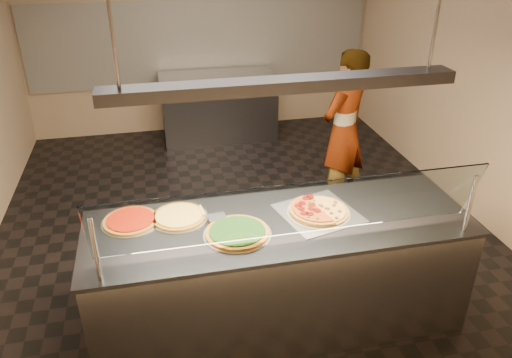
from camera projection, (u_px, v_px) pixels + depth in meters
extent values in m
cube|color=black|center=(243.00, 230.00, 5.21)|extent=(5.00, 6.00, 0.02)
cube|color=tan|center=(201.00, 28.00, 7.12)|extent=(5.00, 0.02, 3.00)
cube|color=tan|center=(392.00, 324.00, 1.91)|extent=(5.00, 0.02, 3.00)
cube|color=tan|center=(487.00, 74.00, 5.00)|extent=(0.02, 6.00, 3.00)
cube|color=silver|center=(202.00, 43.00, 7.19)|extent=(4.90, 0.02, 1.20)
cube|color=#B7B7BC|center=(278.00, 275.00, 3.83)|extent=(2.77, 0.90, 0.90)
cube|color=#39393E|center=(280.00, 223.00, 3.62)|extent=(2.81, 0.94, 0.03)
cylinder|color=#B7B7BC|center=(95.00, 250.00, 2.93)|extent=(0.03, 0.03, 0.44)
cylinder|color=#B7B7BC|center=(470.00, 204.00, 3.40)|extent=(0.03, 0.03, 0.44)
cube|color=white|center=(295.00, 210.00, 3.18)|extent=(2.57, 0.18, 0.47)
cube|color=silver|center=(318.00, 213.00, 3.72)|extent=(0.65, 0.65, 0.01)
cylinder|color=silver|center=(318.00, 212.00, 3.72)|extent=(0.47, 0.47, 0.01)
cylinder|color=#4E0605|center=(310.00, 196.00, 3.83)|extent=(0.06, 0.06, 0.01)
cylinder|color=#4E0605|center=(306.00, 198.00, 3.81)|extent=(0.06, 0.06, 0.01)
cylinder|color=#4E0605|center=(311.00, 204.00, 3.73)|extent=(0.06, 0.06, 0.01)
cylinder|color=#4E0605|center=(302.00, 203.00, 3.74)|extent=(0.06, 0.06, 0.01)
cylinder|color=#4E0605|center=(298.00, 205.00, 3.71)|extent=(0.06, 0.06, 0.01)
cylinder|color=#4E0605|center=(301.00, 208.00, 3.68)|extent=(0.06, 0.06, 0.01)
cylinder|color=#4E0605|center=(311.00, 208.00, 3.68)|extent=(0.06, 0.06, 0.01)
cylinder|color=#4E0605|center=(304.00, 212.00, 3.62)|extent=(0.06, 0.06, 0.01)
cylinder|color=#4E0605|center=(310.00, 213.00, 3.61)|extent=(0.06, 0.06, 0.01)
cylinder|color=#4E0605|center=(317.00, 210.00, 3.65)|extent=(0.06, 0.06, 0.01)
cube|color=#19590F|center=(314.00, 200.00, 3.77)|extent=(0.02, 0.02, 0.01)
cube|color=#19590F|center=(311.00, 203.00, 3.73)|extent=(0.02, 0.02, 0.01)
cube|color=#19590F|center=(309.00, 204.00, 3.72)|extent=(0.02, 0.02, 0.01)
cube|color=#19590F|center=(299.00, 207.00, 3.68)|extent=(0.02, 0.02, 0.01)
cube|color=#19590F|center=(313.00, 207.00, 3.68)|extent=(0.02, 0.01, 0.01)
cube|color=#19590F|center=(309.00, 211.00, 3.63)|extent=(0.02, 0.01, 0.01)
cube|color=#19590F|center=(308.00, 216.00, 3.57)|extent=(0.02, 0.02, 0.01)
cube|color=#19590F|center=(317.00, 218.00, 3.55)|extent=(0.02, 0.02, 0.01)
sphere|color=#513014|center=(323.00, 212.00, 3.66)|extent=(0.03, 0.03, 0.03)
sphere|color=#513014|center=(336.00, 218.00, 3.59)|extent=(0.03, 0.03, 0.03)
sphere|color=#513014|center=(331.00, 213.00, 3.65)|extent=(0.03, 0.03, 0.03)
sphere|color=#513014|center=(339.00, 211.00, 3.67)|extent=(0.03, 0.03, 0.03)
sphere|color=#513014|center=(328.00, 209.00, 3.70)|extent=(0.03, 0.03, 0.03)
sphere|color=#513014|center=(326.00, 208.00, 3.71)|extent=(0.03, 0.03, 0.03)
sphere|color=#513014|center=(334.00, 205.00, 3.75)|extent=(0.03, 0.03, 0.03)
sphere|color=#513014|center=(335.00, 202.00, 3.79)|extent=(0.03, 0.03, 0.03)
sphere|color=#513014|center=(322.00, 206.00, 3.74)|extent=(0.03, 0.03, 0.03)
sphere|color=#513014|center=(320.00, 205.00, 3.75)|extent=(0.03, 0.03, 0.03)
cylinder|color=silver|center=(237.00, 234.00, 3.47)|extent=(0.48, 0.48, 0.01)
cylinder|color=brown|center=(237.00, 232.00, 3.46)|extent=(0.45, 0.45, 0.02)
cylinder|color=black|center=(237.00, 230.00, 3.46)|extent=(0.39, 0.39, 0.01)
cylinder|color=silver|center=(179.00, 217.00, 3.66)|extent=(0.42, 0.42, 0.01)
cylinder|color=brown|center=(179.00, 216.00, 3.66)|extent=(0.39, 0.39, 0.02)
cylinder|color=gold|center=(179.00, 215.00, 3.65)|extent=(0.34, 0.34, 0.01)
cylinder|color=silver|center=(131.00, 221.00, 3.61)|extent=(0.42, 0.42, 0.01)
cylinder|color=brown|center=(131.00, 220.00, 3.61)|extent=(0.39, 0.39, 0.02)
cylinder|color=#7B0801|center=(130.00, 219.00, 3.60)|extent=(0.34, 0.34, 0.01)
cube|color=#B7B7BC|center=(217.00, 216.00, 3.63)|extent=(0.14, 0.12, 0.00)
cylinder|color=tan|center=(202.00, 210.00, 3.70)|extent=(0.03, 0.14, 0.02)
cube|color=#39393E|center=(219.00, 108.00, 7.24)|extent=(1.61, 0.70, 0.90)
cube|color=#B7B7BC|center=(218.00, 76.00, 7.02)|extent=(1.65, 0.74, 0.03)
imported|color=#39343E|center=(344.00, 131.00, 5.31)|extent=(0.76, 0.70, 1.75)
cube|color=#39393E|center=(283.00, 85.00, 3.14)|extent=(2.30, 0.18, 0.08)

